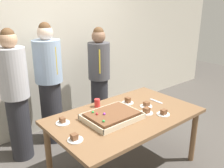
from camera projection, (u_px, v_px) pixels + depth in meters
ground_plane at (124, 168)px, 3.06m from camera, size 12.00×12.00×0.00m
interior_back_panel at (55, 35)px, 3.75m from camera, size 8.00×0.12×3.00m
party_table at (125, 120)px, 2.85m from camera, size 1.74×1.04×0.74m
sheet_cake at (112, 116)px, 2.71m from camera, size 0.60×0.46×0.10m
plated_slice_near_left at (147, 111)px, 2.85m from camera, size 0.15×0.15×0.07m
plated_slice_near_right at (75, 138)px, 2.29m from camera, size 0.15×0.15×0.07m
plated_slice_far_left at (63, 122)px, 2.62m from camera, size 0.15×0.15×0.06m
plated_slice_far_right at (163, 113)px, 2.81m from camera, size 0.15×0.15×0.07m
plated_slice_center_front at (146, 105)px, 3.03m from camera, size 0.15×0.15×0.06m
plated_slice_center_back at (128, 101)px, 3.13m from camera, size 0.15×0.15×0.08m
drink_cup_nearest at (97, 103)px, 3.02m from camera, size 0.07×0.07×0.10m
cake_server_utensil at (156, 101)px, 3.19m from camera, size 0.03×0.20×0.01m
person_serving_front at (49, 83)px, 3.42m from camera, size 0.38×0.38×1.73m
person_green_shirt_behind at (99, 77)px, 3.88m from camera, size 0.34×0.34×1.62m
person_striped_tie_right at (16, 95)px, 3.02m from camera, size 0.34×0.34×1.70m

